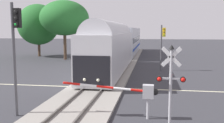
# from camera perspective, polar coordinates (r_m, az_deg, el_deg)

# --- Properties ---
(ground_plane) EXTENTS (220.00, 220.00, 0.00)m
(ground_plane) POSITION_cam_1_polar(r_m,az_deg,el_deg) (20.58, -3.35, -5.83)
(ground_plane) COLOR #333338
(road_centre_stripe) EXTENTS (44.00, 0.20, 0.01)m
(road_centre_stripe) POSITION_cam_1_polar(r_m,az_deg,el_deg) (20.58, -3.35, -5.82)
(road_centre_stripe) COLOR beige
(road_centre_stripe) RESTS_ON ground
(railway_track) EXTENTS (4.40, 80.00, 0.32)m
(railway_track) POSITION_cam_1_polar(r_m,az_deg,el_deg) (20.56, -3.35, -5.57)
(railway_track) COLOR gray
(railway_track) RESTS_ON ground
(commuter_train) EXTENTS (3.04, 42.68, 5.16)m
(commuter_train) POSITION_cam_1_polar(r_m,az_deg,el_deg) (37.69, 2.36, 4.32)
(commuter_train) COLOR silver
(commuter_train) RESTS_ON railway_track
(crossing_gate_near) EXTENTS (5.10, 0.40, 1.83)m
(crossing_gate_near) POSITION_cam_1_polar(r_m,az_deg,el_deg) (13.32, 5.98, -6.74)
(crossing_gate_near) COLOR #B7B7BC
(crossing_gate_near) RESTS_ON ground
(crossing_signal_mast) EXTENTS (1.36, 0.44, 3.91)m
(crossing_signal_mast) POSITION_cam_1_polar(r_m,az_deg,el_deg) (12.47, 13.03, -3.30)
(crossing_signal_mast) COLOR #B2B2B7
(crossing_signal_mast) RESTS_ON ground
(traffic_signal_far_side) EXTENTS (0.53, 0.38, 5.14)m
(traffic_signal_far_side) POSITION_cam_1_polar(r_m,az_deg,el_deg) (29.14, 11.24, 4.69)
(traffic_signal_far_side) COLOR #4C4C51
(traffic_signal_far_side) RESTS_ON ground
(traffic_signal_median) EXTENTS (0.53, 0.38, 5.99)m
(traffic_signal_median) POSITION_cam_1_polar(r_m,az_deg,el_deg) (14.15, -20.78, 4.23)
(traffic_signal_median) COLOR #4C4C51
(traffic_signal_median) RESTS_ON ground
(oak_behind_train) EXTENTS (7.50, 7.50, 9.09)m
(oak_behind_train) POSITION_cam_1_polar(r_m,az_deg,el_deg) (40.20, -10.59, 9.54)
(oak_behind_train) COLOR #4C3828
(oak_behind_train) RESTS_ON ground
(pine_left_background) EXTENTS (7.09, 7.09, 9.00)m
(pine_left_background) POSITION_cam_1_polar(r_m,az_deg,el_deg) (46.24, -16.15, 7.93)
(pine_left_background) COLOR #4C3828
(pine_left_background) RESTS_ON ground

